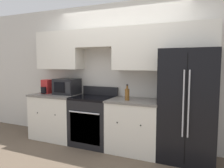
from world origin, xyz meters
name	(u,v)px	position (x,y,z in m)	size (l,w,h in m)	color
ground_plane	(104,153)	(0.00, 0.00, 0.00)	(12.00, 12.00, 0.00)	brown
wall_back	(119,64)	(0.02, 0.59, 1.47)	(8.00, 0.39, 2.60)	beige
lower_cabinets_left	(57,116)	(-1.21, 0.31, 0.44)	(0.95, 0.64, 0.88)	silver
lower_cabinets_right	(135,126)	(0.42, 0.31, 0.44)	(0.89, 0.64, 0.88)	silver
oven_range	(93,120)	(-0.38, 0.31, 0.45)	(0.74, 0.65, 1.04)	black
refrigerator	(188,105)	(1.27, 0.36, 0.85)	(0.82, 0.75, 1.71)	black
microwave	(67,86)	(-1.01, 0.40, 1.04)	(0.44, 0.38, 0.31)	black
bottle	(127,94)	(0.32, 0.22, 0.99)	(0.07, 0.07, 0.27)	brown
paper_towel_holder	(47,87)	(-1.46, 0.32, 1.01)	(0.17, 0.25, 0.28)	#B22323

